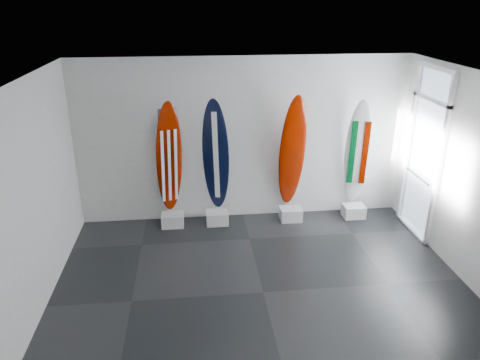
{
  "coord_description": "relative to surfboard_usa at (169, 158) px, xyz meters",
  "views": [
    {
      "loc": [
        -0.91,
        -5.31,
        3.94
      ],
      "look_at": [
        -0.18,
        1.4,
        1.18
      ],
      "focal_mm": 33.88,
      "sensor_mm": 36.0,
      "label": 1
    }
  ],
  "objects": [
    {
      "name": "ceiling",
      "position": [
        1.34,
        -2.28,
        1.72
      ],
      "size": [
        6.0,
        6.0,
        0.0
      ],
      "primitive_type": "plane",
      "rotation": [
        3.14,
        0.0,
        0.0
      ],
      "color": "white",
      "rests_on": "wall_back"
    },
    {
      "name": "surfboard_italy",
      "position": [
        3.43,
        0.0,
        -0.02
      ],
      "size": [
        0.55,
        0.48,
        2.05
      ],
      "primitive_type": "ellipsoid",
      "rotation": [
        0.14,
        0.0,
        -0.28
      ],
      "color": "white",
      "rests_on": "display_block_italy"
    },
    {
      "name": "surfboard_usa",
      "position": [
        0.0,
        0.0,
        0.0
      ],
      "size": [
        0.55,
        0.44,
        2.09
      ],
      "primitive_type": "ellipsoid",
      "rotation": [
        0.11,
        0.0,
        0.33
      ],
      "color": "#7A1200",
      "rests_on": "display_block_usa"
    },
    {
      "name": "surfboard_navy",
      "position": [
        0.82,
        0.0,
        0.01
      ],
      "size": [
        0.54,
        0.42,
        2.12
      ],
      "primitive_type": "ellipsoid",
      "rotation": [
        0.11,
        0.0,
        -0.27
      ],
      "color": "black",
      "rests_on": "display_block_navy"
    },
    {
      "name": "display_block_italy",
      "position": [
        3.43,
        -0.1,
        -1.16
      ],
      "size": [
        0.4,
        0.3,
        0.24
      ],
      "primitive_type": "cube",
      "color": "silver",
      "rests_on": "floor"
    },
    {
      "name": "surfboard_swiss",
      "position": [
        2.2,
        0.0,
        0.03
      ],
      "size": [
        0.54,
        0.47,
        2.16
      ],
      "primitive_type": "ellipsoid",
      "rotation": [
        0.15,
        0.0,
        0.14
      ],
      "color": "#7A1200",
      "rests_on": "display_block_swiss"
    },
    {
      "name": "wall_left",
      "position": [
        -1.66,
        -2.28,
        0.22
      ],
      "size": [
        0.0,
        5.0,
        5.0
      ],
      "primitive_type": "plane",
      "rotation": [
        1.57,
        0.0,
        1.57
      ],
      "color": "silver",
      "rests_on": "ground"
    },
    {
      "name": "wall_front",
      "position": [
        1.34,
        -4.78,
        0.22
      ],
      "size": [
        6.0,
        0.0,
        6.0
      ],
      "primitive_type": "plane",
      "rotation": [
        -1.57,
        0.0,
        0.0
      ],
      "color": "silver",
      "rests_on": "ground"
    },
    {
      "name": "display_block_usa",
      "position": [
        0.0,
        -0.1,
        -1.16
      ],
      "size": [
        0.4,
        0.3,
        0.24
      ],
      "primitive_type": "cube",
      "color": "silver",
      "rests_on": "floor"
    },
    {
      "name": "wall_back",
      "position": [
        1.34,
        0.22,
        0.22
      ],
      "size": [
        6.0,
        0.0,
        6.0
      ],
      "primitive_type": "plane",
      "rotation": [
        1.57,
        0.0,
        0.0
      ],
      "color": "silver",
      "rests_on": "ground"
    },
    {
      "name": "display_block_navy",
      "position": [
        0.82,
        -0.1,
        -1.16
      ],
      "size": [
        0.4,
        0.3,
        0.24
      ],
      "primitive_type": "cube",
      "color": "silver",
      "rests_on": "floor"
    },
    {
      "name": "floor",
      "position": [
        1.34,
        -2.28,
        -1.28
      ],
      "size": [
        6.0,
        6.0,
        0.0
      ],
      "primitive_type": "plane",
      "color": "black",
      "rests_on": "ground"
    },
    {
      "name": "wall_outlet",
      "position": [
        -1.11,
        0.2,
        -0.93
      ],
      "size": [
        0.09,
        0.02,
        0.13
      ],
      "primitive_type": "cube",
      "color": "silver",
      "rests_on": "wall_back"
    },
    {
      "name": "glass_door",
      "position": [
        4.31,
        -0.73,
        0.14
      ],
      "size": [
        0.12,
        1.16,
        2.85
      ],
      "primitive_type": null,
      "color": "white",
      "rests_on": "floor"
    },
    {
      "name": "display_block_swiss",
      "position": [
        2.2,
        -0.1,
        -1.16
      ],
      "size": [
        0.4,
        0.3,
        0.24
      ],
      "primitive_type": "cube",
      "color": "silver",
      "rests_on": "floor"
    }
  ]
}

